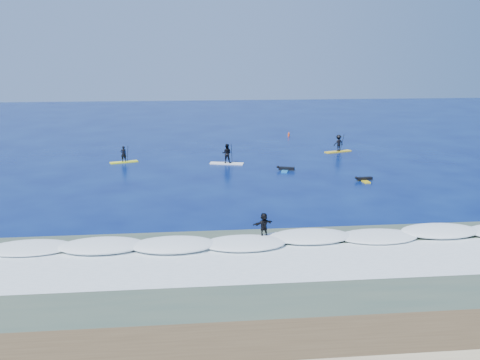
{
  "coord_description": "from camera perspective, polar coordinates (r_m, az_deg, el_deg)",
  "views": [
    {
      "loc": [
        -6.21,
        -38.8,
        10.88
      ],
      "look_at": [
        -1.86,
        3.05,
        0.6
      ],
      "focal_mm": 40.0,
      "sensor_mm": 36.0,
      "label": 1
    }
  ],
  "objects": [
    {
      "name": "shallow_water",
      "position": [
        27.78,
        7.57,
        -9.44
      ],
      "size": [
        90.0,
        13.0,
        0.01
      ],
      "primitive_type": "cube",
      "color": "#364A3C",
      "rests_on": "ground"
    },
    {
      "name": "wave_surfer",
      "position": [
        31.28,
        2.55,
        -4.96
      ],
      "size": [
        2.17,
        1.42,
        1.54
      ],
      "rotation": [
        0.0,
        0.0,
        0.43
      ],
      "color": "white",
      "rests_on": "breaking_wave"
    },
    {
      "name": "wet_sand_strip",
      "position": [
        21.35,
        12.42,
        -17.25
      ],
      "size": [
        90.0,
        5.0,
        0.08
      ],
      "primitive_type": "cube",
      "color": "#453520",
      "rests_on": "ground"
    },
    {
      "name": "whitewater",
      "position": [
        28.67,
        7.11,
        -8.67
      ],
      "size": [
        34.0,
        5.0,
        0.02
      ],
      "primitive_type": "cube",
      "color": "silver",
      "rests_on": "ground"
    },
    {
      "name": "marker_buoy",
      "position": [
        69.44,
        5.22,
        4.87
      ],
      "size": [
        0.24,
        0.24,
        0.58
      ],
      "rotation": [
        0.0,
        0.0,
        0.25
      ],
      "color": "#F24615",
      "rests_on": "ground"
    },
    {
      "name": "breaking_wave",
      "position": [
        31.4,
        5.89,
        -6.61
      ],
      "size": [
        40.0,
        6.0,
        0.3
      ],
      "primitive_type": "cube",
      "color": "white",
      "rests_on": "ground"
    },
    {
      "name": "prone_paddler_far",
      "position": [
        49.54,
        4.89,
        1.17
      ],
      "size": [
        1.66,
        2.18,
        0.44
      ],
      "rotation": [
        0.0,
        0.0,
        1.25
      ],
      "color": "#186BB6",
      "rests_on": "ground"
    },
    {
      "name": "prone_paddler_near",
      "position": [
        46.71,
        13.04,
        0.08
      ],
      "size": [
        1.56,
        1.99,
        0.41
      ],
      "rotation": [
        0.0,
        0.0,
        1.65
      ],
      "color": "gold",
      "rests_on": "ground"
    },
    {
      "name": "sup_paddler_center",
      "position": [
        52.19,
        -1.42,
        2.66
      ],
      "size": [
        3.38,
        1.59,
        2.3
      ],
      "rotation": [
        0.0,
        0.0,
        -0.24
      ],
      "color": "white",
      "rests_on": "ground"
    },
    {
      "name": "sup_paddler_right",
      "position": [
        59.33,
        10.45,
        3.77
      ],
      "size": [
        3.2,
        1.83,
        2.19
      ],
      "rotation": [
        0.0,
        0.0,
        0.36
      ],
      "color": "gold",
      "rests_on": "ground"
    },
    {
      "name": "ground",
      "position": [
        40.77,
        3.05,
        -1.77
      ],
      "size": [
        160.0,
        160.0,
        0.0
      ],
      "primitive_type": "plane",
      "color": "#030E45",
      "rests_on": "ground"
    },
    {
      "name": "sup_paddler_left",
      "position": [
        54.1,
        -12.3,
        2.45
      ],
      "size": [
        2.79,
        1.53,
        1.9
      ],
      "rotation": [
        0.0,
        0.0,
        0.33
      ],
      "color": "#F7F91B",
      "rests_on": "ground"
    }
  ]
}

